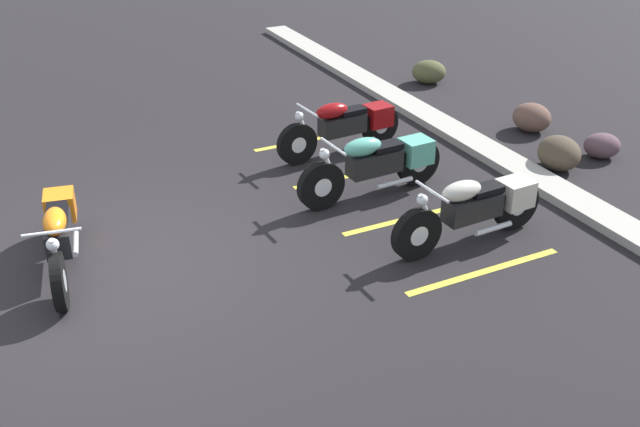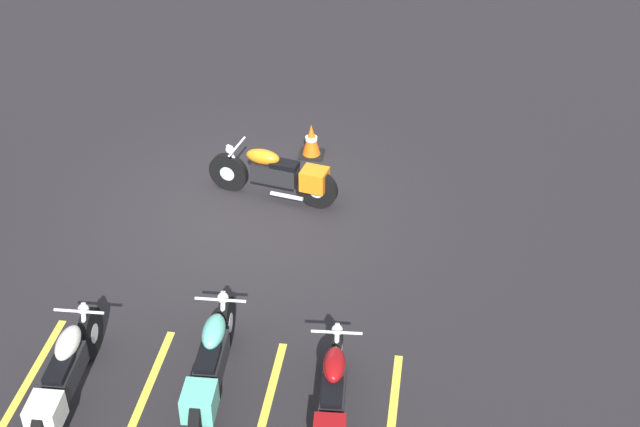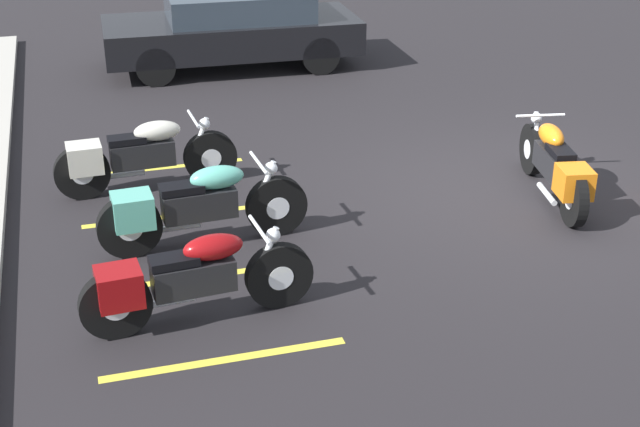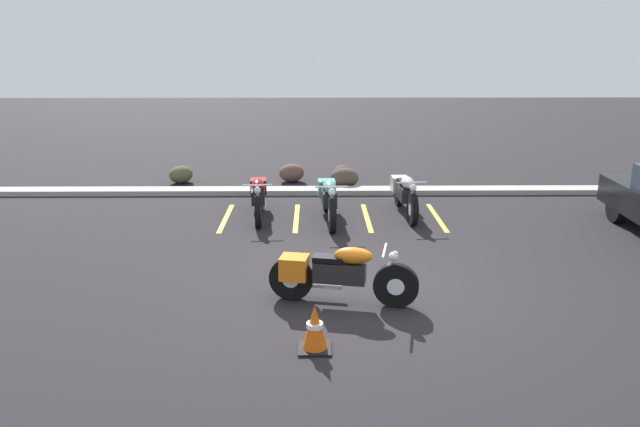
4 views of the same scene
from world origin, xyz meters
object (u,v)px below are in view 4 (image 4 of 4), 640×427
Objects in this scene: parked_bike_1 at (329,197)px; parked_bike_2 at (405,193)px; landscape_rock_1 at (292,173)px; motorcycle_orange_featured at (335,273)px; landscape_rock_2 at (344,178)px; parked_bike_0 at (258,195)px; traffic_cone at (315,329)px; landscape_rock_3 at (342,172)px; landscape_rock_0 at (181,175)px.

parked_bike_1 reaches higher than parked_bike_2.
parked_bike_1 is at bearing -75.67° from landscape_rock_1.
motorcycle_orange_featured is 7.01m from landscape_rock_2.
landscape_rock_1 is (-0.88, 3.44, -0.23)m from parked_bike_1.
parked_bike_0 reaches higher than landscape_rock_1.
motorcycle_orange_featured is 0.97× the size of parked_bike_2.
traffic_cone is at bearing -91.13° from motorcycle_orange_featured.
landscape_rock_2 is 8.41m from traffic_cone.
landscape_rock_1 reaches higher than landscape_rock_3.
landscape_rock_3 is (-1.18, 3.26, -0.26)m from parked_bike_2.
landscape_rock_0 is 4.18m from landscape_rock_3.
parked_bike_1 is 3.44× the size of landscape_rock_1.
landscape_rock_2 is at bearing 84.77° from traffic_cone.
parked_bike_0 is 3.09m from parked_bike_2.
traffic_cone is at bearing 7.02° from parked_bike_0.
landscape_rock_3 is (1.91, 3.39, -0.25)m from parked_bike_0.
landscape_rock_1 is (-2.50, 3.02, -0.22)m from parked_bike_2.
landscape_rock_1 is (2.84, 0.11, 0.01)m from landscape_rock_0.
traffic_cone reaches higher than landscape_rock_0.
landscape_rock_1 is 1.48m from landscape_rock_2.
landscape_rock_0 is at bearing -147.71° from parked_bike_0.
parked_bike_1 is at bearing 86.88° from traffic_cone.
landscape_rock_2 is at bearing -156.69° from parked_bike_2.
parked_bike_2 reaches higher than traffic_cone.
traffic_cone is (1.17, -5.86, -0.17)m from parked_bike_0.
landscape_rock_2 is 1.21× the size of traffic_cone.
parked_bike_2 is 3.08× the size of landscape_rock_2.
parked_bike_2 is (1.62, 0.41, -0.01)m from parked_bike_1.
parked_bike_1 reaches higher than landscape_rock_2.
landscape_rock_0 is 2.84m from landscape_rock_1.
motorcycle_orange_featured reaches higher than landscape_rock_1.
parked_bike_1 is 1.67m from parked_bike_2.
parked_bike_0 is (-1.46, 4.48, -0.00)m from motorcycle_orange_featured.
parked_bike_1 is at bearing 74.72° from parked_bike_0.
landscape_rock_3 is (0.46, 7.87, -0.25)m from motorcycle_orange_featured.
landscape_rock_0 is at bearing 110.99° from traffic_cone.
landscape_rock_1 is (-0.87, 7.63, -0.21)m from motorcycle_orange_featured.
motorcycle_orange_featured is 4.19m from parked_bike_1.
parked_bike_0 is 3.02× the size of landscape_rock_2.
landscape_rock_1 is at bearing -143.01° from parked_bike_2.
motorcycle_orange_featured is 3.85× the size of landscape_rock_3.
landscape_rock_1 is (0.59, 3.15, -0.21)m from parked_bike_0.
landscape_rock_3 is at bearing 10.31° from landscape_rock_1.
motorcycle_orange_featured is at bearing 78.05° from traffic_cone.
parked_bike_2 is at bearing 72.16° from traffic_cone.
traffic_cone is (0.57, -9.01, 0.04)m from landscape_rock_1.
parked_bike_2 reaches higher than landscape_rock_1.
motorcycle_orange_featured is 2.99× the size of landscape_rock_2.
motorcycle_orange_featured reaches higher than landscape_rock_2.
landscape_rock_2 is at bearing 138.21° from parked_bike_0.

